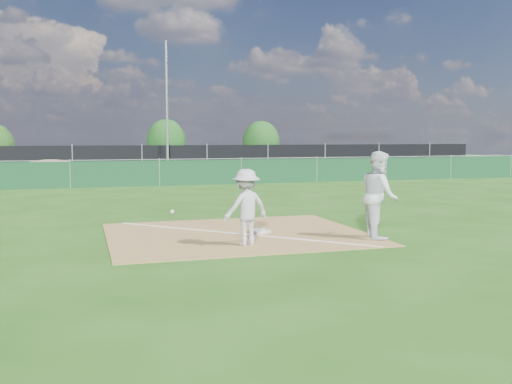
{
  "coord_description": "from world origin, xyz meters",
  "views": [
    {
      "loc": [
        -3.47,
        -11.9,
        2.31
      ],
      "look_at": [
        0.47,
        1.0,
        1.0
      ],
      "focal_mm": 40.0,
      "sensor_mm": 36.0,
      "label": 1
    }
  ],
  "objects_px": {
    "first_base": "(260,231)",
    "tree_mid": "(166,141)",
    "play_at_first": "(246,207)",
    "car_left": "(11,160)",
    "car_mid": "(140,159)",
    "light_pole": "(167,109)",
    "runner": "(379,195)",
    "car_right": "(184,161)",
    "tree_right": "(261,142)"
  },
  "relations": [
    {
      "from": "runner",
      "to": "car_left",
      "type": "bearing_deg",
      "value": 34.61
    },
    {
      "from": "first_base",
      "to": "car_mid",
      "type": "xyz_separation_m",
      "value": [
        -0.22,
        26.86,
        0.7
      ]
    },
    {
      "from": "tree_right",
      "to": "play_at_first",
      "type": "bearing_deg",
      "value": -108.04
    },
    {
      "from": "light_pole",
      "to": "car_right",
      "type": "bearing_deg",
      "value": 69.63
    },
    {
      "from": "car_mid",
      "to": "tree_right",
      "type": "bearing_deg",
      "value": -71.46
    },
    {
      "from": "play_at_first",
      "to": "car_left",
      "type": "height_order",
      "value": "car_left"
    },
    {
      "from": "light_pole",
      "to": "car_left",
      "type": "bearing_deg",
      "value": 151.6
    },
    {
      "from": "runner",
      "to": "car_right",
      "type": "height_order",
      "value": "runner"
    },
    {
      "from": "car_mid",
      "to": "tree_right",
      "type": "distance_m",
      "value": 11.84
    },
    {
      "from": "light_pole",
      "to": "car_mid",
      "type": "bearing_deg",
      "value": 102.93
    },
    {
      "from": "first_base",
      "to": "tree_mid",
      "type": "bearing_deg",
      "value": 85.59
    },
    {
      "from": "car_right",
      "to": "tree_right",
      "type": "height_order",
      "value": "tree_right"
    },
    {
      "from": "play_at_first",
      "to": "car_left",
      "type": "xyz_separation_m",
      "value": [
        -7.65,
        28.14,
        0.01
      ]
    },
    {
      "from": "car_left",
      "to": "car_right",
      "type": "xyz_separation_m",
      "value": [
        11.25,
        0.14,
        -0.22
      ]
    },
    {
      "from": "car_left",
      "to": "car_mid",
      "type": "bearing_deg",
      "value": -85.1
    },
    {
      "from": "play_at_first",
      "to": "car_mid",
      "type": "bearing_deg",
      "value": 88.97
    },
    {
      "from": "runner",
      "to": "car_mid",
      "type": "height_order",
      "value": "runner"
    },
    {
      "from": "runner",
      "to": "car_right",
      "type": "xyz_separation_m",
      "value": [
        0.46,
        28.29,
        -0.38
      ]
    },
    {
      "from": "first_base",
      "to": "tree_mid",
      "type": "height_order",
      "value": "tree_mid"
    },
    {
      "from": "first_base",
      "to": "car_right",
      "type": "xyz_separation_m",
      "value": [
        2.87,
        26.92,
        0.55
      ]
    },
    {
      "from": "runner",
      "to": "tree_mid",
      "type": "xyz_separation_m",
      "value": [
        0.2,
        35.36,
        0.94
      ]
    },
    {
      "from": "car_left",
      "to": "tree_right",
      "type": "xyz_separation_m",
      "value": [
        18.61,
        5.51,
        1.03
      ]
    },
    {
      "from": "light_pole",
      "to": "car_right",
      "type": "distance_m",
      "value": 6.48
    },
    {
      "from": "car_left",
      "to": "tree_mid",
      "type": "relative_size",
      "value": 1.29
    },
    {
      "from": "car_mid",
      "to": "tree_mid",
      "type": "relative_size",
      "value": 1.22
    },
    {
      "from": "play_at_first",
      "to": "first_base",
      "type": "bearing_deg",
      "value": 61.75
    },
    {
      "from": "car_left",
      "to": "car_right",
      "type": "bearing_deg",
      "value": -84.9
    },
    {
      "from": "light_pole",
      "to": "runner",
      "type": "distance_m",
      "value": 23.35
    },
    {
      "from": "light_pole",
      "to": "play_at_first",
      "type": "distance_m",
      "value": 23.38
    },
    {
      "from": "tree_mid",
      "to": "tree_right",
      "type": "height_order",
      "value": "tree_mid"
    },
    {
      "from": "play_at_first",
      "to": "tree_mid",
      "type": "xyz_separation_m",
      "value": [
        3.35,
        35.35,
        1.11
      ]
    },
    {
      "from": "light_pole",
      "to": "tree_mid",
      "type": "distance_m",
      "value": 12.53
    },
    {
      "from": "first_base",
      "to": "tree_right",
      "type": "distance_m",
      "value": 33.93
    },
    {
      "from": "runner",
      "to": "car_mid",
      "type": "distance_m",
      "value": 28.35
    },
    {
      "from": "runner",
      "to": "car_right",
      "type": "distance_m",
      "value": 28.3
    },
    {
      "from": "car_left",
      "to": "car_right",
      "type": "relative_size",
      "value": 1.17
    },
    {
      "from": "light_pole",
      "to": "car_mid",
      "type": "relative_size",
      "value": 1.75
    },
    {
      "from": "car_left",
      "to": "car_mid",
      "type": "relative_size",
      "value": 1.06
    },
    {
      "from": "car_right",
      "to": "tree_right",
      "type": "distance_m",
      "value": 9.2
    },
    {
      "from": "runner",
      "to": "tree_right",
      "type": "relative_size",
      "value": 0.55
    },
    {
      "from": "play_at_first",
      "to": "light_pole",
      "type": "bearing_deg",
      "value": 85.84
    },
    {
      "from": "car_mid",
      "to": "car_right",
      "type": "height_order",
      "value": "car_mid"
    },
    {
      "from": "light_pole",
      "to": "first_base",
      "type": "relative_size",
      "value": 20.46
    },
    {
      "from": "play_at_first",
      "to": "tree_mid",
      "type": "relative_size",
      "value": 0.57
    },
    {
      "from": "tree_mid",
      "to": "play_at_first",
      "type": "bearing_deg",
      "value": -95.41
    },
    {
      "from": "car_right",
      "to": "car_mid",
      "type": "bearing_deg",
      "value": 93.28
    },
    {
      "from": "light_pole",
      "to": "tree_mid",
      "type": "bearing_deg",
      "value": 82.24
    },
    {
      "from": "tree_right",
      "to": "runner",
      "type": "bearing_deg",
      "value": -103.07
    },
    {
      "from": "play_at_first",
      "to": "runner",
      "type": "xyz_separation_m",
      "value": [
        3.14,
        -0.01,
        0.17
      ]
    },
    {
      "from": "car_right",
      "to": "tree_right",
      "type": "xyz_separation_m",
      "value": [
        7.36,
        5.37,
        1.25
      ]
    }
  ]
}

